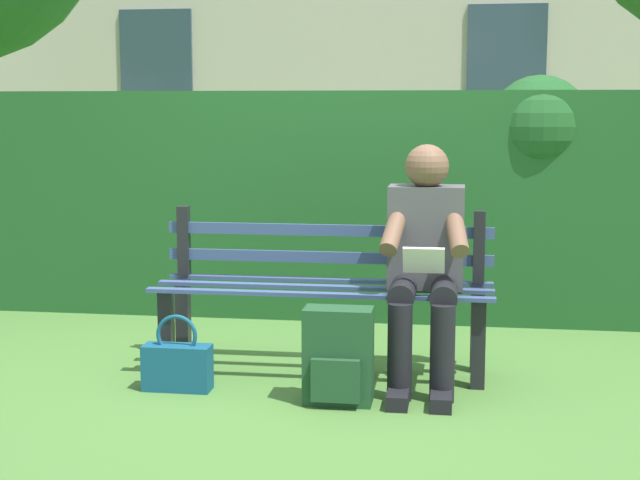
{
  "coord_description": "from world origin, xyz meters",
  "views": [
    {
      "loc": [
        -0.69,
        4.76,
        1.38
      ],
      "look_at": [
        0.0,
        0.1,
        0.72
      ],
      "focal_mm": 53.17,
      "sensor_mm": 36.0,
      "label": 1
    }
  ],
  "objects_px": {
    "person_seated": "(425,258)",
    "park_bench": "(324,291)",
    "backpack": "(338,357)",
    "handbag": "(177,365)"
  },
  "relations": [
    {
      "from": "person_seated",
      "to": "park_bench",
      "type": "bearing_deg",
      "value": -17.23
    },
    {
      "from": "backpack",
      "to": "handbag",
      "type": "bearing_deg",
      "value": -6.29
    },
    {
      "from": "person_seated",
      "to": "handbag",
      "type": "height_order",
      "value": "person_seated"
    },
    {
      "from": "park_bench",
      "to": "person_seated",
      "type": "height_order",
      "value": "person_seated"
    },
    {
      "from": "park_bench",
      "to": "person_seated",
      "type": "xyz_separation_m",
      "value": [
        -0.53,
        0.16,
        0.21
      ]
    },
    {
      "from": "park_bench",
      "to": "handbag",
      "type": "height_order",
      "value": "park_bench"
    },
    {
      "from": "backpack",
      "to": "park_bench",
      "type": "bearing_deg",
      "value": -75.3
    },
    {
      "from": "person_seated",
      "to": "backpack",
      "type": "xyz_separation_m",
      "value": [
        0.38,
        0.39,
        -0.42
      ]
    },
    {
      "from": "park_bench",
      "to": "backpack",
      "type": "bearing_deg",
      "value": 104.7
    },
    {
      "from": "person_seated",
      "to": "backpack",
      "type": "distance_m",
      "value": 0.68
    }
  ]
}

